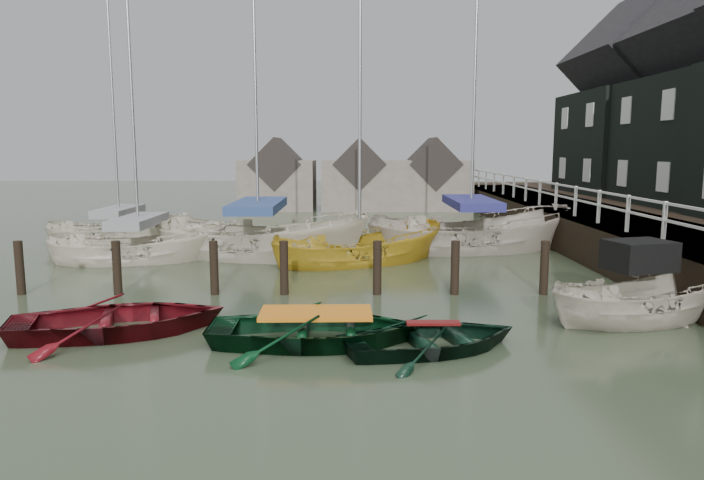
{
  "coord_description": "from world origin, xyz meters",
  "views": [
    {
      "loc": [
        0.54,
        -12.83,
        3.75
      ],
      "look_at": [
        0.55,
        3.16,
        1.4
      ],
      "focal_mm": 32.0,
      "sensor_mm": 36.0,
      "label": 1
    }
  ],
  "objects_px": {
    "rowboat_dkgreen": "(433,350)",
    "sailboat_a": "(140,259)",
    "rowboat_green": "(316,343)",
    "sailboat_e": "(120,242)",
    "motorboat": "(639,318)",
    "rowboat_red": "(120,333)",
    "sailboat_d": "(470,248)",
    "sailboat_c": "(360,262)",
    "sailboat_b": "(259,255)"
  },
  "relations": [
    {
      "from": "sailboat_c",
      "to": "sailboat_e",
      "type": "distance_m",
      "value": 10.21
    },
    {
      "from": "sailboat_c",
      "to": "motorboat",
      "type": "bearing_deg",
      "value": -164.01
    },
    {
      "from": "sailboat_e",
      "to": "rowboat_dkgreen",
      "type": "bearing_deg",
      "value": -148.79
    },
    {
      "from": "sailboat_b",
      "to": "rowboat_dkgreen",
      "type": "bearing_deg",
      "value": -140.62
    },
    {
      "from": "sailboat_a",
      "to": "sailboat_d",
      "type": "relative_size",
      "value": 0.79
    },
    {
      "from": "rowboat_red",
      "to": "sailboat_d",
      "type": "bearing_deg",
      "value": -57.81
    },
    {
      "from": "rowboat_green",
      "to": "sailboat_d",
      "type": "bearing_deg",
      "value": -25.45
    },
    {
      "from": "rowboat_dkgreen",
      "to": "sailboat_c",
      "type": "height_order",
      "value": "sailboat_c"
    },
    {
      "from": "motorboat",
      "to": "sailboat_c",
      "type": "height_order",
      "value": "sailboat_c"
    },
    {
      "from": "rowboat_green",
      "to": "motorboat",
      "type": "distance_m",
      "value": 7.11
    },
    {
      "from": "sailboat_c",
      "to": "sailboat_b",
      "type": "bearing_deg",
      "value": 48.41
    },
    {
      "from": "sailboat_b",
      "to": "sailboat_e",
      "type": "xyz_separation_m",
      "value": [
        -5.89,
        2.89,
        0.01
      ]
    },
    {
      "from": "rowboat_green",
      "to": "rowboat_dkgreen",
      "type": "height_order",
      "value": "rowboat_green"
    },
    {
      "from": "sailboat_c",
      "to": "sailboat_d",
      "type": "xyz_separation_m",
      "value": [
        4.14,
        2.55,
        0.05
      ]
    },
    {
      "from": "rowboat_green",
      "to": "sailboat_a",
      "type": "relative_size",
      "value": 0.39
    },
    {
      "from": "rowboat_dkgreen",
      "to": "motorboat",
      "type": "height_order",
      "value": "motorboat"
    },
    {
      "from": "rowboat_dkgreen",
      "to": "motorboat",
      "type": "relative_size",
      "value": 0.75
    },
    {
      "from": "rowboat_green",
      "to": "sailboat_e",
      "type": "distance_m",
      "value": 15.25
    },
    {
      "from": "rowboat_dkgreen",
      "to": "sailboat_a",
      "type": "relative_size",
      "value": 0.33
    },
    {
      "from": "rowboat_green",
      "to": "sailboat_d",
      "type": "distance_m",
      "value": 12.34
    },
    {
      "from": "sailboat_b",
      "to": "sailboat_c",
      "type": "height_order",
      "value": "sailboat_b"
    },
    {
      "from": "motorboat",
      "to": "sailboat_d",
      "type": "xyz_separation_m",
      "value": [
        -1.86,
        9.72,
        -0.03
      ]
    },
    {
      "from": "rowboat_green",
      "to": "sailboat_e",
      "type": "relative_size",
      "value": 0.39
    },
    {
      "from": "sailboat_a",
      "to": "sailboat_d",
      "type": "height_order",
      "value": "sailboat_d"
    },
    {
      "from": "sailboat_b",
      "to": "sailboat_d",
      "type": "distance_m",
      "value": 7.77
    },
    {
      "from": "rowboat_red",
      "to": "rowboat_green",
      "type": "relative_size",
      "value": 1.02
    },
    {
      "from": "sailboat_b",
      "to": "sailboat_e",
      "type": "bearing_deg",
      "value": 78.24
    },
    {
      "from": "sailboat_a",
      "to": "sailboat_d",
      "type": "xyz_separation_m",
      "value": [
        11.51,
        2.26,
        -0.01
      ]
    },
    {
      "from": "rowboat_red",
      "to": "sailboat_c",
      "type": "bearing_deg",
      "value": -48.92
    },
    {
      "from": "rowboat_green",
      "to": "rowboat_dkgreen",
      "type": "xyz_separation_m",
      "value": [
        2.21,
        -0.38,
        0.0
      ]
    },
    {
      "from": "rowboat_dkgreen",
      "to": "motorboat",
      "type": "xyz_separation_m",
      "value": [
        4.74,
        1.9,
        0.09
      ]
    },
    {
      "from": "rowboat_red",
      "to": "sailboat_c",
      "type": "xyz_separation_m",
      "value": [
        5.01,
        8.01,
        0.01
      ]
    },
    {
      "from": "rowboat_red",
      "to": "rowboat_green",
      "type": "distance_m",
      "value": 4.11
    },
    {
      "from": "sailboat_c",
      "to": "sailboat_d",
      "type": "bearing_deg",
      "value": -82.26
    },
    {
      "from": "rowboat_dkgreen",
      "to": "sailboat_e",
      "type": "bearing_deg",
      "value": 21.22
    },
    {
      "from": "motorboat",
      "to": "sailboat_a",
      "type": "relative_size",
      "value": 0.44
    },
    {
      "from": "sailboat_b",
      "to": "sailboat_c",
      "type": "bearing_deg",
      "value": -93.33
    },
    {
      "from": "rowboat_dkgreen",
      "to": "sailboat_b",
      "type": "height_order",
      "value": "sailboat_b"
    },
    {
      "from": "sailboat_d",
      "to": "rowboat_dkgreen",
      "type": "bearing_deg",
      "value": 157.9
    },
    {
      "from": "rowboat_red",
      "to": "sailboat_b",
      "type": "height_order",
      "value": "sailboat_b"
    },
    {
      "from": "rowboat_dkgreen",
      "to": "sailboat_c",
      "type": "distance_m",
      "value": 9.16
    },
    {
      "from": "sailboat_d",
      "to": "rowboat_green",
      "type": "bearing_deg",
      "value": 147.46
    },
    {
      "from": "rowboat_red",
      "to": "rowboat_green",
      "type": "height_order",
      "value": "rowboat_red"
    },
    {
      "from": "rowboat_dkgreen",
      "to": "sailboat_a",
      "type": "xyz_separation_m",
      "value": [
        -8.63,
        9.37,
        0.07
      ]
    },
    {
      "from": "rowboat_green",
      "to": "sailboat_b",
      "type": "relative_size",
      "value": 0.36
    },
    {
      "from": "sailboat_c",
      "to": "sailboat_d",
      "type": "distance_m",
      "value": 4.86
    },
    {
      "from": "sailboat_a",
      "to": "sailboat_c",
      "type": "bearing_deg",
      "value": -105.86
    },
    {
      "from": "rowboat_dkgreen",
      "to": "sailboat_d",
      "type": "bearing_deg",
      "value": -31.82
    },
    {
      "from": "rowboat_red",
      "to": "rowboat_dkgreen",
      "type": "height_order",
      "value": "rowboat_red"
    },
    {
      "from": "motorboat",
      "to": "sailboat_e",
      "type": "xyz_separation_m",
      "value": [
        -15.38,
        11.19,
        -0.03
      ]
    }
  ]
}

